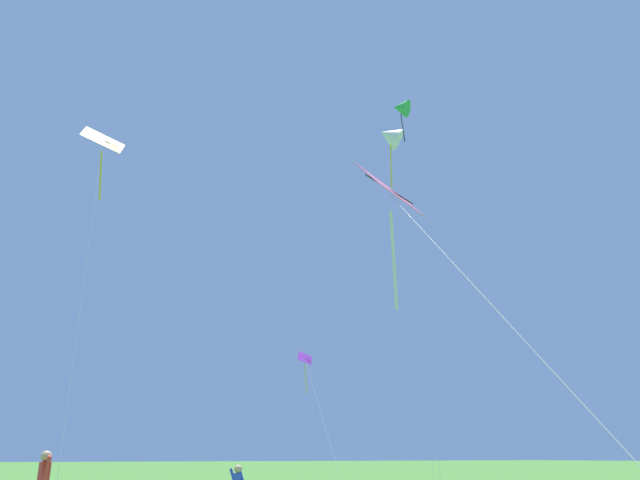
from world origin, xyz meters
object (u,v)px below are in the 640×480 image
(kite_yellow_diamond, at_px, (102,154))
(kite_purple_streamer, at_px, (306,367))
(kite_white_distant, at_px, (390,136))
(kite_green_small, at_px, (401,108))
(kite_pink_low, at_px, (393,210))

(kite_yellow_diamond, bearing_deg, kite_purple_streamer, 37.64)
(kite_yellow_diamond, relative_size, kite_purple_streamer, 1.88)
(kite_purple_streamer, distance_m, kite_white_distant, 18.30)
(kite_green_small, height_order, kite_pink_low, kite_green_small)
(kite_green_small, bearing_deg, kite_pink_low, -125.67)
(kite_purple_streamer, relative_size, kite_white_distant, 0.38)
(kite_purple_streamer, xyz_separation_m, kite_white_distant, (1.90, -9.85, 15.30))
(kite_green_small, bearing_deg, kite_white_distant, 67.94)
(kite_purple_streamer, distance_m, kite_green_small, 20.34)
(kite_yellow_diamond, xyz_separation_m, kite_pink_low, (5.00, -18.06, -8.63))
(kite_green_small, relative_size, kite_pink_low, 2.72)
(kite_white_distant, height_order, kite_pink_low, kite_white_distant)
(kite_white_distant, xyz_separation_m, kite_pink_low, (-14.54, -21.80, -16.20))
(kite_purple_streamer, bearing_deg, kite_white_distant, -79.08)
(kite_white_distant, bearing_deg, kite_purple_streamer, 100.92)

